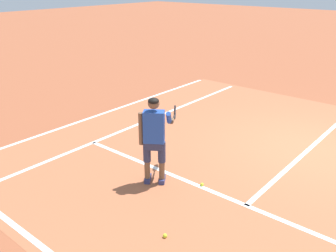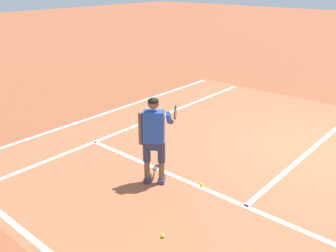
{
  "view_description": "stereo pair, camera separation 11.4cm",
  "coord_description": "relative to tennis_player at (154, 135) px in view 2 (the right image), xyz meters",
  "views": [
    {
      "loc": [
        2.44,
        -8.11,
        3.69
      ],
      "look_at": [
        -1.75,
        -3.09,
        1.05
      ],
      "focal_mm": 39.51,
      "sensor_mm": 36.0,
      "label": 1
    },
    {
      "loc": [
        2.52,
        -8.03,
        3.69
      ],
      "look_at": [
        -1.75,
        -3.09,
        1.05
      ],
      "focal_mm": 39.51,
      "sensor_mm": 36.0,
      "label": 2
    }
  ],
  "objects": [
    {
      "name": "ground_plane",
      "position": [
        1.76,
        3.47,
        -0.99
      ],
      "size": [
        80.0,
        80.0,
        0.0
      ],
      "primitive_type": "plane",
      "color": "#9E5133"
    },
    {
      "name": "court_inner_surface",
      "position": [
        1.76,
        2.16,
        -0.99
      ],
      "size": [
        10.98,
        9.68,
        0.0
      ],
      "primitive_type": "cube",
      "color": "#B2603D",
      "rests_on": "ground"
    },
    {
      "name": "line_service",
      "position": [
        1.76,
        0.4,
        -0.99
      ],
      "size": [
        8.23,
        0.1,
        0.01
      ],
      "primitive_type": "cube",
      "color": "white",
      "rests_on": "ground"
    },
    {
      "name": "line_centre_service",
      "position": [
        1.76,
        3.6,
        -0.99
      ],
      "size": [
        0.1,
        6.4,
        0.01
      ],
      "primitive_type": "cube",
      "color": "white",
      "rests_on": "ground"
    },
    {
      "name": "line_singles_left",
      "position": [
        -2.35,
        2.16,
        -0.99
      ],
      "size": [
        0.1,
        9.28,
        0.01
      ],
      "primitive_type": "cube",
      "color": "white",
      "rests_on": "ground"
    },
    {
      "name": "line_doubles_left",
      "position": [
        -3.73,
        2.16,
        -0.99
      ],
      "size": [
        0.1,
        9.28,
        0.01
      ],
      "primitive_type": "cube",
      "color": "white",
      "rests_on": "ground"
    },
    {
      "name": "tennis_player",
      "position": [
        0.0,
        0.0,
        0.0
      ],
      "size": [
        0.6,
        1.21,
        1.71
      ],
      "color": "navy",
      "rests_on": "ground"
    },
    {
      "name": "tennis_ball_near_feet",
      "position": [
        0.79,
        0.44,
        -0.96
      ],
      "size": [
        0.07,
        0.07,
        0.07
      ],
      "primitive_type": "sphere",
      "color": "#CCE02D",
      "rests_on": "ground"
    },
    {
      "name": "tennis_ball_by_baseline",
      "position": [
        1.22,
        -1.15,
        -0.96
      ],
      "size": [
        0.07,
        0.07,
        0.07
      ],
      "primitive_type": "sphere",
      "color": "#CCE02D",
      "rests_on": "ground"
    }
  ]
}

